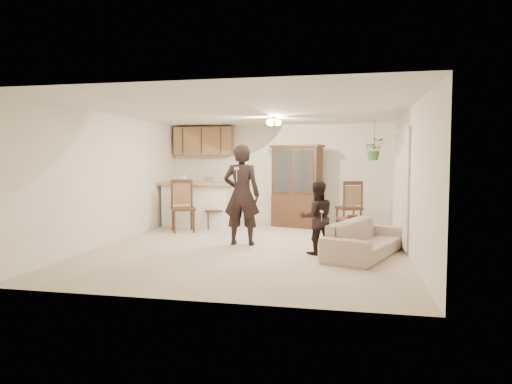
% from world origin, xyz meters
% --- Properties ---
extents(floor, '(6.50, 6.50, 0.00)m').
position_xyz_m(floor, '(0.00, 0.00, 0.00)').
color(floor, beige).
rests_on(floor, ground).
extents(ceiling, '(5.50, 6.50, 0.02)m').
position_xyz_m(ceiling, '(0.00, 0.00, 2.50)').
color(ceiling, silver).
rests_on(ceiling, wall_back).
extents(wall_back, '(5.50, 0.02, 2.50)m').
position_xyz_m(wall_back, '(0.00, 3.25, 1.25)').
color(wall_back, white).
rests_on(wall_back, ground).
extents(wall_front, '(5.50, 0.02, 2.50)m').
position_xyz_m(wall_front, '(0.00, -3.25, 1.25)').
color(wall_front, white).
rests_on(wall_front, ground).
extents(wall_left, '(0.02, 6.50, 2.50)m').
position_xyz_m(wall_left, '(-2.75, 0.00, 1.25)').
color(wall_left, white).
rests_on(wall_left, ground).
extents(wall_right, '(0.02, 6.50, 2.50)m').
position_xyz_m(wall_right, '(2.75, 0.00, 1.25)').
color(wall_right, white).
rests_on(wall_right, ground).
extents(breakfast_bar, '(1.60, 0.55, 1.00)m').
position_xyz_m(breakfast_bar, '(-1.85, 2.35, 0.50)').
color(breakfast_bar, white).
rests_on(breakfast_bar, floor).
extents(bar_top, '(1.75, 0.70, 0.08)m').
position_xyz_m(bar_top, '(-1.85, 2.35, 1.05)').
color(bar_top, tan).
rests_on(bar_top, breakfast_bar).
extents(upper_cabinets, '(1.50, 0.34, 0.70)m').
position_xyz_m(upper_cabinets, '(-1.90, 3.07, 2.10)').
color(upper_cabinets, brown).
rests_on(upper_cabinets, wall_back).
extents(vertical_blinds, '(0.06, 2.30, 2.10)m').
position_xyz_m(vertical_blinds, '(2.71, 0.90, 1.10)').
color(vertical_blinds, beige).
rests_on(vertical_blinds, wall_right).
extents(ceiling_fixture, '(0.36, 0.36, 0.20)m').
position_xyz_m(ceiling_fixture, '(0.20, 1.20, 2.40)').
color(ceiling_fixture, beige).
rests_on(ceiling_fixture, ceiling).
extents(hanging_plant, '(0.43, 0.37, 0.48)m').
position_xyz_m(hanging_plant, '(2.30, 2.40, 1.85)').
color(hanging_plant, '#295A24').
rests_on(hanging_plant, ceiling).
extents(plant_cord, '(0.01, 0.01, 0.65)m').
position_xyz_m(plant_cord, '(2.30, 2.40, 2.17)').
color(plant_cord, black).
rests_on(plant_cord, ceiling).
extents(sofa, '(1.36, 2.01, 0.73)m').
position_xyz_m(sofa, '(2.04, -0.32, 0.37)').
color(sofa, beige).
rests_on(sofa, floor).
extents(adult, '(0.67, 0.46, 1.80)m').
position_xyz_m(adult, '(-0.24, 0.27, 0.90)').
color(adult, black).
rests_on(adult, floor).
extents(child, '(0.79, 0.70, 1.35)m').
position_xyz_m(child, '(1.23, -0.33, 0.68)').
color(child, black).
rests_on(child, floor).
extents(china_hutch, '(1.34, 0.83, 1.97)m').
position_xyz_m(china_hutch, '(0.52, 2.81, 0.97)').
color(china_hutch, '#3B1E15').
rests_on(china_hutch, floor).
extents(side_table, '(0.61, 0.61, 0.60)m').
position_xyz_m(side_table, '(1.83, 0.41, 0.28)').
color(side_table, '#3B1E15').
rests_on(side_table, floor).
extents(chair_bar, '(0.69, 0.69, 1.17)m').
position_xyz_m(chair_bar, '(-1.90, 1.54, 0.33)').
color(chair_bar, '#3B1E15').
rests_on(chair_bar, floor).
extents(chair_hutch_left, '(0.58, 0.58, 0.96)m').
position_xyz_m(chair_hutch_left, '(-1.37, 2.17, 0.27)').
color(chair_hutch_left, '#3B1E15').
rests_on(chair_hutch_left, floor).
extents(chair_hutch_right, '(0.66, 0.66, 1.14)m').
position_xyz_m(chair_hutch_right, '(1.76, 2.60, 0.32)').
color(chair_hutch_right, '#3B1E15').
rests_on(chair_hutch_right, floor).
extents(controller_adult, '(0.06, 0.17, 0.05)m').
position_xyz_m(controller_adult, '(-0.22, -0.18, 1.46)').
color(controller_adult, white).
rests_on(controller_adult, adult).
extents(controller_child, '(0.07, 0.11, 0.03)m').
position_xyz_m(controller_child, '(1.32, -0.60, 0.77)').
color(controller_child, white).
rests_on(controller_child, child).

